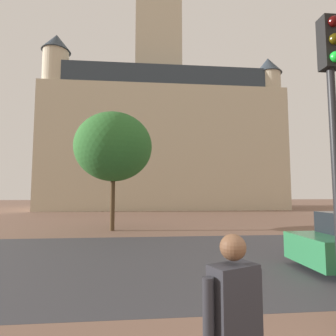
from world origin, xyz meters
TOP-DOWN VIEW (x-y plane):
  - ground_plane at (0.00, 10.00)m, footprint 120.00×120.00m
  - street_asphalt_strip at (0.00, 7.61)m, footprint 120.00×8.11m
  - landmark_building at (1.02, 33.18)m, footprint 28.18×10.89m
  - person_skater at (-0.61, 1.16)m, footprint 0.57×0.39m
  - traffic_light_pole at (1.73, 2.96)m, footprint 0.28×0.34m
  - tree_curb_far at (-2.99, 13.85)m, footprint 4.21×4.21m

SIDE VIEW (x-z plane):
  - ground_plane at x=0.00m, z-range 0.00..0.00m
  - street_asphalt_strip at x=0.00m, z-range 0.00..0.00m
  - person_skater at x=-0.61m, z-range 0.10..1.83m
  - traffic_light_pole at x=1.73m, z-range 0.97..5.98m
  - tree_curb_far at x=-2.99m, z-range 1.31..7.74m
  - landmark_building at x=1.02m, z-range -8.22..28.06m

